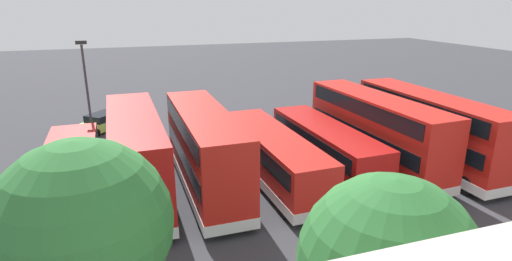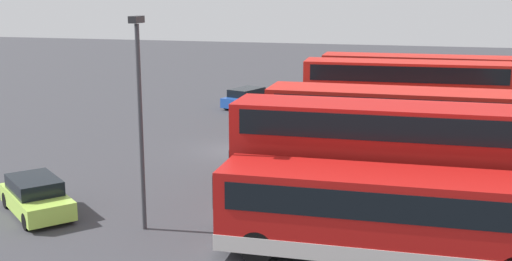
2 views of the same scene
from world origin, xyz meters
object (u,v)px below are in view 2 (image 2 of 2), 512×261
(bus_double_decker_seventh, at_px, (384,161))
(bus_single_deck_far_end, at_px, (384,213))
(car_hatchback_silver, at_px, (36,197))
(bus_single_deck_fourth, at_px, (401,123))
(lamp_post_tall, at_px, (140,108))
(bus_single_deck_near_end, at_px, (408,93))
(bus_double_decker_third, at_px, (405,98))
(bus_single_deck_fifth, at_px, (405,138))
(car_small_green, at_px, (248,98))
(bus_double_decker_sixth, at_px, (399,140))
(bus_double_decker_second, at_px, (418,89))

(bus_double_decker_seventh, xyz_separation_m, bus_single_deck_far_end, (3.31, 0.25, -0.83))
(bus_single_deck_far_end, bearing_deg, car_hatchback_silver, -94.48)
(bus_single_deck_fourth, height_order, lamp_post_tall, lamp_post_tall)
(bus_single_deck_far_end, bearing_deg, bus_single_deck_near_end, 179.94)
(bus_double_decker_third, relative_size, bus_double_decker_seventh, 1.06)
(bus_single_deck_near_end, distance_m, bus_double_decker_third, 7.28)
(bus_single_deck_fourth, height_order, bus_single_deck_fifth, same)
(bus_double_decker_seventh, bearing_deg, car_small_green, -152.83)
(bus_single_deck_far_end, height_order, car_hatchback_silver, bus_single_deck_far_end)
(bus_single_deck_near_end, height_order, lamp_post_tall, lamp_post_tall)
(bus_single_deck_near_end, relative_size, bus_double_decker_third, 1.01)
(bus_single_deck_far_end, xyz_separation_m, car_hatchback_silver, (-1.05, -13.36, -0.92))
(car_small_green, relative_size, lamp_post_tall, 0.63)
(bus_double_decker_third, bearing_deg, car_small_green, -122.93)
(lamp_post_tall, bearing_deg, bus_single_deck_fourth, 148.30)
(bus_double_decker_third, xyz_separation_m, bus_double_decker_sixth, (10.92, 0.10, -0.00))
(car_small_green, bearing_deg, bus_single_deck_near_end, 88.52)
(bus_single_deck_fifth, relative_size, bus_double_decker_seventh, 1.01)
(lamp_post_tall, bearing_deg, bus_double_decker_sixth, 125.85)
(bus_single_deck_fifth, distance_m, car_hatchback_silver, 16.86)
(bus_double_decker_second, relative_size, bus_double_decker_sixth, 1.09)
(bus_single_deck_fourth, distance_m, bus_double_decker_seventh, 11.21)
(bus_single_deck_near_end, height_order, bus_double_decker_seventh, bus_double_decker_seventh)
(bus_double_decker_third, bearing_deg, bus_double_decker_second, 169.06)
(bus_single_deck_near_end, bearing_deg, car_small_green, -91.48)
(bus_double_decker_sixth, bearing_deg, bus_single_deck_far_end, -1.08)
(car_hatchback_silver, bearing_deg, bus_single_deck_fifth, 125.89)
(bus_single_deck_near_end, bearing_deg, bus_double_decker_seventh, -0.74)
(bus_single_deck_near_end, height_order, bus_double_decker_third, bus_double_decker_third)
(bus_single_deck_near_end, height_order, bus_single_deck_fourth, same)
(bus_double_decker_second, distance_m, car_small_green, 13.06)
(bus_single_deck_near_end, xyz_separation_m, bus_double_decker_third, (7.23, 0.00, 0.83))
(bus_single_deck_fifth, relative_size, bus_double_decker_sixth, 1.02)
(bus_single_deck_far_end, relative_size, car_hatchback_silver, 2.49)
(bus_single_deck_fifth, relative_size, lamp_post_tall, 1.46)
(bus_single_deck_fourth, relative_size, car_small_green, 2.19)
(bus_single_deck_near_end, height_order, bus_double_decker_second, bus_double_decker_second)
(bus_double_decker_third, relative_size, bus_single_deck_fifth, 1.05)
(bus_double_decker_second, distance_m, bus_single_deck_fourth, 6.99)
(bus_double_decker_second, height_order, bus_double_decker_sixth, same)
(bus_double_decker_second, relative_size, lamp_post_tall, 1.57)
(car_hatchback_silver, height_order, car_small_green, same)
(bus_double_decker_second, relative_size, bus_single_deck_far_end, 1.13)
(bus_double_decker_seventh, xyz_separation_m, lamp_post_tall, (2.67, -8.36, 2.08))
(bus_single_deck_fourth, bearing_deg, bus_double_decker_seventh, -0.99)
(bus_single_deck_far_end, height_order, lamp_post_tall, lamp_post_tall)
(bus_single_deck_fifth, bearing_deg, car_hatchback_silver, -54.11)
(bus_double_decker_second, height_order, car_hatchback_silver, bus_double_decker_second)
(bus_single_deck_fifth, distance_m, lamp_post_tall, 13.90)
(car_small_green, bearing_deg, lamp_post_tall, 6.87)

